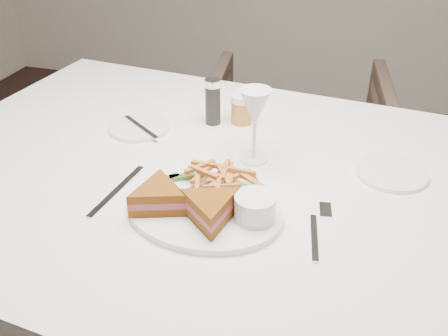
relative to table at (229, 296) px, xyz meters
The scene contains 3 objects.
table is the anchor object (origin of this frame).
chair_far 0.87m from the table, 87.95° to the left, with size 0.70×0.65×0.72m, color #48372C.
table_setting 0.42m from the table, 98.12° to the right, with size 0.79×0.62×0.18m.
Camera 1 is at (-0.02, -0.59, 1.35)m, focal length 40.00 mm.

